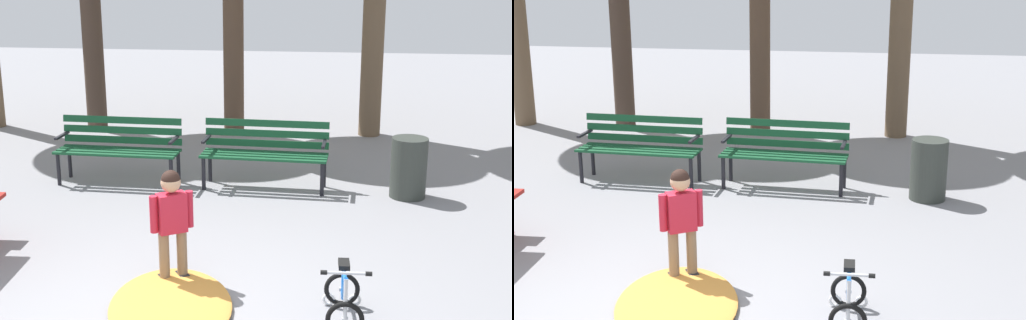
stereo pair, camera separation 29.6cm
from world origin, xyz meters
The scene contains 6 objects.
park_bench_far_left centered at (-1.40, 3.77, 0.51)m, with size 1.61×0.51×0.85m.
park_bench_left centered at (0.50, 3.81, 0.51)m, with size 1.62×0.53×0.85m.
child_standing centered at (-0.02, 0.93, 0.62)m, with size 0.35×0.27×1.05m.
kids_bicycle centered at (1.50, 0.39, 0.20)m, with size 0.39×0.57×0.54m.
leaf_pile centered at (0.08, 0.40, 0.04)m, with size 1.47×1.03×0.07m, color #C68438.
trash_bin centered at (2.28, 3.61, 0.37)m, with size 0.44×0.44×0.75m, color #2D332D.
Camera 1 is at (1.42, -4.76, 2.79)m, focal length 49.21 mm.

